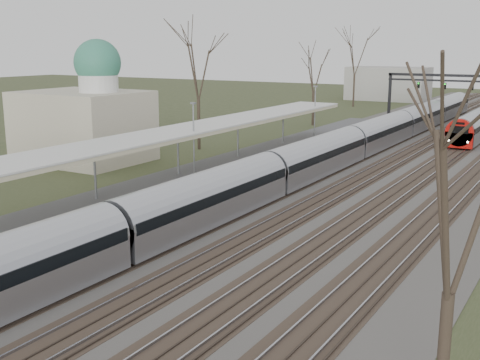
% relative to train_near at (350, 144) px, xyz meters
% --- Properties ---
extents(track_bed, '(24.00, 160.00, 0.22)m').
position_rel_train_near_xyz_m(track_bed, '(2.76, 5.12, -1.42)').
color(track_bed, '#474442').
rests_on(track_bed, ground).
extents(platform, '(3.50, 69.00, 1.00)m').
position_rel_train_near_xyz_m(platform, '(-6.55, -12.38, -0.98)').
color(platform, '#9E9B93').
rests_on(platform, ground).
extents(canopy, '(4.10, 50.00, 3.11)m').
position_rel_train_near_xyz_m(canopy, '(-6.55, -16.89, 2.45)').
color(canopy, slate).
rests_on(canopy, platform).
extents(dome_building, '(10.00, 8.00, 10.30)m').
position_rel_train_near_xyz_m(dome_building, '(-19.21, -11.88, 2.24)').
color(dome_building, beige).
rests_on(dome_building, ground).
extents(signal_gantry, '(21.00, 0.59, 6.08)m').
position_rel_train_near_xyz_m(signal_gantry, '(2.79, 35.11, 3.43)').
color(signal_gantry, black).
rests_on(signal_gantry, ground).
extents(tree_west_far, '(5.50, 5.50, 11.33)m').
position_rel_train_near_xyz_m(tree_west_far, '(-14.50, -1.88, 6.54)').
color(tree_west_far, '#2D231C').
rests_on(tree_west_far, ground).
extents(tree_east_near, '(4.50, 4.50, 9.27)m').
position_rel_train_near_xyz_m(tree_east_near, '(15.50, -34.88, 5.08)').
color(tree_east_near, '#2D231C').
rests_on(tree_east_near, ground).
extents(train_near, '(2.62, 90.21, 3.05)m').
position_rel_train_near_xyz_m(train_near, '(0.00, 0.00, 0.00)').
color(train_near, '#AAACB5').
rests_on(train_near, ground).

